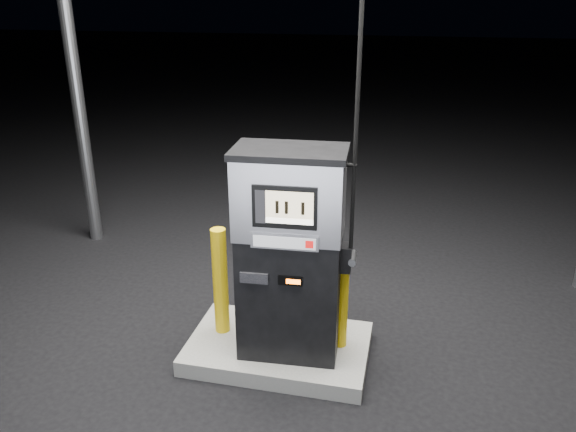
# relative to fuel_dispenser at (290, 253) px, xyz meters

# --- Properties ---
(ground) EXTENTS (80.00, 80.00, 0.00)m
(ground) POSITION_rel_fuel_dispenser_xyz_m (-0.12, 0.08, -1.08)
(ground) COLOR black
(ground) RESTS_ON ground
(pump_island) EXTENTS (1.60, 1.00, 0.15)m
(pump_island) POSITION_rel_fuel_dispenser_xyz_m (-0.12, 0.08, -1.01)
(pump_island) COLOR slate
(pump_island) RESTS_ON ground
(fuel_dispenser) EXTENTS (1.01, 0.59, 3.76)m
(fuel_dispenser) POSITION_rel_fuel_dispenser_xyz_m (0.00, 0.00, 0.00)
(fuel_dispenser) COLOR black
(fuel_dispenser) RESTS_ON pump_island
(bollard_left) EXTENTS (0.17, 0.17, 1.02)m
(bollard_left) POSITION_rel_fuel_dispenser_xyz_m (-0.67, 0.15, -0.42)
(bollard_left) COLOR yellow
(bollard_left) RESTS_ON pump_island
(bollard_right) EXTENTS (0.11, 0.11, 0.78)m
(bollard_right) POSITION_rel_fuel_dispenser_xyz_m (0.43, 0.16, -0.54)
(bollard_right) COLOR yellow
(bollard_right) RESTS_ON pump_island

